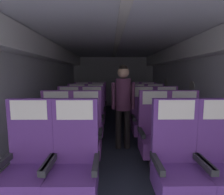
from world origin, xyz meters
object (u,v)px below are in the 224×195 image
object	(u,v)px
seat_b_left_aisle	(86,136)
seat_d_right_window	(137,111)
seat_e_left_aisle	(98,105)
seat_a_left_window	(28,166)
seat_b_left_window	(56,136)
seat_c_right_aisle	(167,120)
seat_d_left_aisle	(96,111)
seat_a_left_aisle	(74,166)
seat_d_right_aisle	(155,111)
seat_e_left_window	(82,105)
seat_c_left_aisle	(92,120)
seat_e_right_aisle	(148,105)
seat_a_right_window	(177,166)
seat_c_left_window	(69,120)
seat_b_right_window	(155,135)
seat_e_right_window	(133,105)
seat_d_left_window	(77,111)
flight_attendant	(123,98)
seat_b_right_aisle	(185,135)
seat_a_right_aisle	(222,165)
seat_c_right_window	(144,120)

from	to	relation	value
seat_b_left_aisle	seat_d_right_window	bearing A→B (deg)	59.93
seat_d_right_window	seat_e_left_aisle	bearing A→B (deg)	138.16
seat_a_left_window	seat_b_left_window	size ratio (longest dim) A/B	1.00
seat_a_left_window	seat_c_right_aisle	distance (m)	2.67
seat_b_left_aisle	seat_c_right_aisle	world-z (taller)	same
seat_d_left_aisle	seat_d_right_window	size ratio (longest dim) A/B	1.00
seat_a_left_aisle	seat_d_right_aisle	bearing A→B (deg)	61.01
seat_e_left_aisle	seat_e_left_window	bearing A→B (deg)	-178.00
seat_c_left_aisle	seat_e_right_aisle	distance (m)	2.33
seat_b_left_window	seat_e_right_aisle	bearing A→B (deg)	53.88
seat_a_right_window	seat_c_right_aisle	world-z (taller)	same
seat_c_left_window	seat_d_right_window	bearing A→B (deg)	31.14
seat_a_right_window	seat_e_left_aisle	xyz separation A→B (m)	(-1.03, 3.60, 0.00)
seat_b_right_window	seat_b_left_aisle	bearing A→B (deg)	-179.40
seat_a_left_window	seat_e_right_window	distance (m)	3.87
seat_c_left_aisle	seat_b_left_aisle	bearing A→B (deg)	-90.04
seat_b_left_aisle	seat_e_left_window	xyz separation A→B (m)	(-0.47, 2.68, 0.00)
seat_c_right_aisle	seat_d_right_window	world-z (taller)	same
seat_a_right_window	seat_b_left_aisle	size ratio (longest dim) A/B	1.00
seat_e_right_aisle	seat_a_left_window	bearing A→B (deg)	-118.79
seat_c_left_aisle	seat_d_left_window	xyz separation A→B (m)	(-0.46, 0.91, 0.00)
seat_c_left_aisle	flight_attendant	world-z (taller)	flight_attendant
seat_c_right_aisle	seat_d_right_aisle	distance (m)	0.90
seat_b_right_aisle	seat_d_right_window	distance (m)	1.83
seat_c_left_aisle	seat_d_left_window	bearing A→B (deg)	116.98
seat_b_right_window	seat_e_right_aisle	distance (m)	2.72
seat_d_right_aisle	seat_e_right_aisle	world-z (taller)	same
seat_e_right_window	flight_attendant	xyz separation A→B (m)	(-0.43, -2.01, 0.48)
seat_a_right_window	seat_b_right_aisle	bearing A→B (deg)	63.51
seat_d_left_aisle	seat_e_left_aisle	distance (m)	0.91
seat_a_left_window	seat_d_left_aisle	distance (m)	2.72
seat_a_right_window	seat_d_left_aisle	world-z (taller)	same
seat_d_left_aisle	seat_e_left_aisle	world-z (taller)	same
seat_d_right_window	seat_e_right_aisle	distance (m)	1.02
seat_a_right_aisle	seat_d_right_aisle	world-z (taller)	same
seat_a_right_aisle	seat_c_left_window	xyz separation A→B (m)	(-1.95, 1.79, 0.00)
seat_d_right_window	seat_e_right_window	world-z (taller)	same
seat_d_left_window	seat_e_right_aisle	world-z (taller)	same
seat_c_right_window	seat_a_right_aisle	bearing A→B (deg)	-75.70
seat_d_left_aisle	seat_e_left_aisle	xyz separation A→B (m)	(0.00, 0.91, 0.00)
seat_a_right_window	seat_e_right_aisle	world-z (taller)	same
seat_a_left_window	seat_b_right_window	size ratio (longest dim) A/B	1.00
seat_c_right_aisle	seat_c_right_window	bearing A→B (deg)	178.81
seat_a_right_aisle	seat_e_right_aisle	bearing A→B (deg)	89.99
seat_c_left_aisle	seat_d_right_aisle	xyz separation A→B (m)	(1.50, 0.90, 0.00)
seat_b_right_aisle	seat_a_left_window	bearing A→B (deg)	-155.10
seat_a_right_window	seat_c_left_window	distance (m)	2.33
seat_a_left_window	seat_b_left_window	distance (m)	0.90
seat_b_left_aisle	seat_b_left_window	bearing A→B (deg)	178.97
seat_a_right_window	seat_a_left_window	bearing A→B (deg)	179.59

